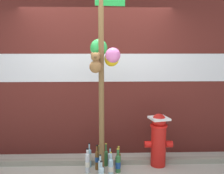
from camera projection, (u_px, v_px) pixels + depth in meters
building_wall at (97, 60)px, 4.61m from camera, size 10.00×0.21×3.29m
curb_strip at (97, 161)px, 4.32m from camera, size 8.00×0.12×0.08m
memorial_post at (103, 44)px, 3.76m from camera, size 0.56×0.43×3.06m
fire_hydrant at (159, 139)px, 4.21m from camera, size 0.44×0.34×0.84m
bottle_0 at (101, 173)px, 3.74m from camera, size 0.08×0.08×0.30m
bottle_1 at (118, 163)px, 4.02m from camera, size 0.08×0.08×0.37m
bottle_2 at (97, 159)px, 4.10m from camera, size 0.06×0.06×0.39m
bottle_3 at (89, 157)px, 4.20m from camera, size 0.06×0.06×0.38m
bottle_4 at (88, 162)px, 4.01m from camera, size 0.07×0.07×0.37m
bottle_5 at (119, 159)px, 4.19m from camera, size 0.07×0.07×0.33m
bottle_6 at (106, 157)px, 4.23m from camera, size 0.06×0.06×0.37m
bottle_7 at (100, 168)px, 3.85m from camera, size 0.06×0.06×0.34m
bottle_8 at (110, 160)px, 4.14m from camera, size 0.07×0.07×0.34m
bottle_9 at (100, 156)px, 4.31m from camera, size 0.07×0.07×0.31m
bottle_10 at (111, 167)px, 3.92m from camera, size 0.07×0.07×0.35m
litter_2 at (19, 161)px, 4.43m from camera, size 0.09×0.10×0.01m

